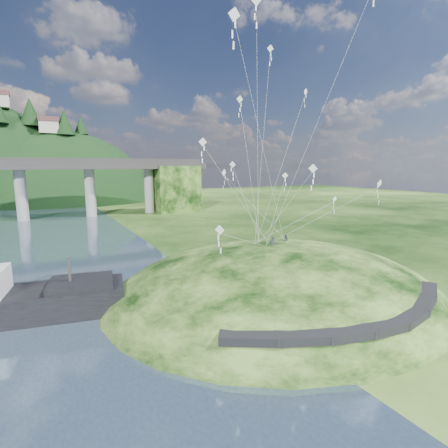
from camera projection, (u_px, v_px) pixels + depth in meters
name	position (u px, v px, depth m)	size (l,w,h in m)	color
ground	(216.00, 316.00, 30.67)	(320.00, 320.00, 0.00)	black
grass_hill	(276.00, 307.00, 36.38)	(36.00, 32.00, 13.00)	black
footpath	(368.00, 318.00, 25.32)	(22.29, 5.84, 0.83)	black
wooden_dock	(160.00, 296.00, 33.90)	(15.62, 3.30, 1.11)	#3D2819
kite_flyers	(280.00, 235.00, 37.45)	(3.40, 1.85, 1.83)	#282C35
kite_swarm	(279.00, 127.00, 32.28)	(17.74, 15.14, 21.42)	white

